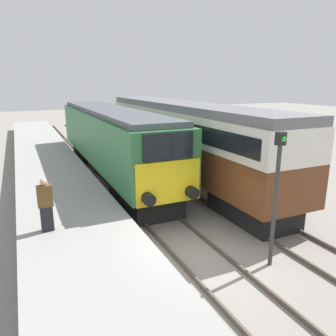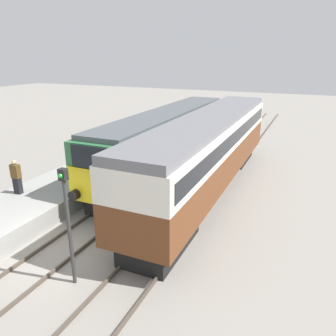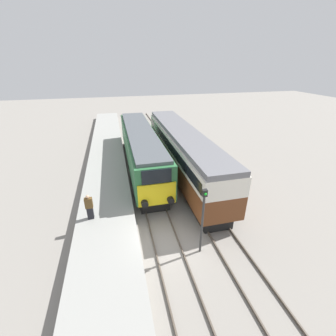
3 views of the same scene
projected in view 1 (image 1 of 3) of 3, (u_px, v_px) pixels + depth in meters
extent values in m
plane|color=gray|center=(202.00, 260.00, 9.95)|extent=(120.00, 120.00, 0.00)
cube|color=gray|center=(57.00, 187.00, 15.55)|extent=(3.50, 50.00, 0.86)
cube|color=#4C4238|center=(128.00, 207.00, 14.04)|extent=(0.07, 60.00, 0.14)
cube|color=#4C4238|center=(159.00, 202.00, 14.62)|extent=(0.07, 60.00, 0.14)
cube|color=#4C4238|center=(197.00, 196.00, 15.41)|extent=(0.07, 60.00, 0.14)
cube|color=#4C4238|center=(223.00, 191.00, 15.99)|extent=(0.07, 60.00, 0.14)
cube|color=black|center=(144.00, 195.00, 14.21)|extent=(2.03, 4.00, 1.00)
cube|color=black|center=(92.00, 150.00, 23.53)|extent=(2.03, 4.00, 1.00)
cube|color=#2D6B3D|center=(110.00, 136.00, 18.41)|extent=(2.70, 15.61, 2.61)
cube|color=yellow|center=(168.00, 182.00, 11.65)|extent=(2.48, 0.10, 1.57)
cube|color=black|center=(168.00, 146.00, 11.32)|extent=(1.89, 0.10, 0.94)
cube|color=#4C5156|center=(109.00, 110.00, 18.05)|extent=(2.38, 14.98, 0.24)
cylinder|color=black|center=(149.00, 199.00, 11.23)|extent=(0.44, 0.35, 0.44)
cylinder|color=black|center=(192.00, 192.00, 11.92)|extent=(0.44, 0.35, 0.44)
cube|color=black|center=(252.00, 207.00, 12.91)|extent=(1.89, 3.60, 0.95)
cube|color=black|center=(144.00, 150.00, 23.64)|extent=(1.89, 3.60, 0.95)
cube|color=brown|center=(182.00, 148.00, 17.95)|extent=(2.70, 16.60, 1.62)
cube|color=silver|center=(182.00, 121.00, 17.58)|extent=(2.71, 16.60, 1.27)
cube|color=black|center=(182.00, 121.00, 17.58)|extent=(2.75, 15.93, 0.70)
cube|color=slate|center=(183.00, 106.00, 17.37)|extent=(2.48, 16.60, 0.36)
cube|color=black|center=(47.00, 218.00, 9.89)|extent=(0.36, 0.24, 0.78)
cube|color=brown|center=(45.00, 196.00, 9.71)|extent=(0.44, 0.26, 0.65)
sphere|color=tan|center=(43.00, 182.00, 9.60)|extent=(0.21, 0.21, 0.21)
cylinder|color=#333333|center=(275.00, 208.00, 9.26)|extent=(0.12, 0.12, 3.60)
cube|color=black|center=(281.00, 139.00, 8.76)|extent=(0.24, 0.20, 0.36)
sphere|color=green|center=(284.00, 139.00, 8.66)|extent=(0.14, 0.14, 0.14)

